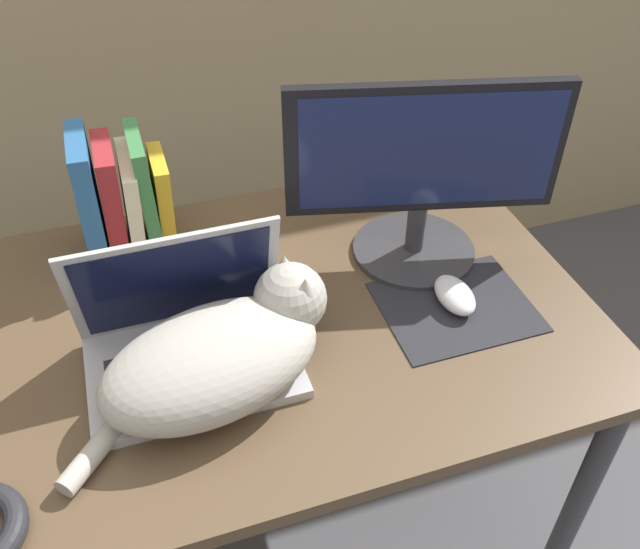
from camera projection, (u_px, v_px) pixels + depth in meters
name	position (u px, v px, depth m)	size (l,w,h in m)	color
desk	(264.00, 345.00, 1.24)	(1.16, 0.76, 0.70)	brown
laptop	(188.00, 341.00, 1.08)	(0.33, 0.23, 0.24)	#B7B7BC
cat	(223.00, 353.00, 1.02)	(0.45, 0.29, 0.16)	#B2ADA3
external_monitor	(422.00, 172.00, 1.20)	(0.48, 0.24, 0.35)	#333338
mousepad	(456.00, 307.00, 1.20)	(0.26, 0.22, 0.00)	#232328
computer_mouse	(455.00, 295.00, 1.20)	(0.06, 0.10, 0.04)	silver
book_row	(122.00, 200.00, 1.26)	(0.17, 0.17, 0.25)	#285B93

